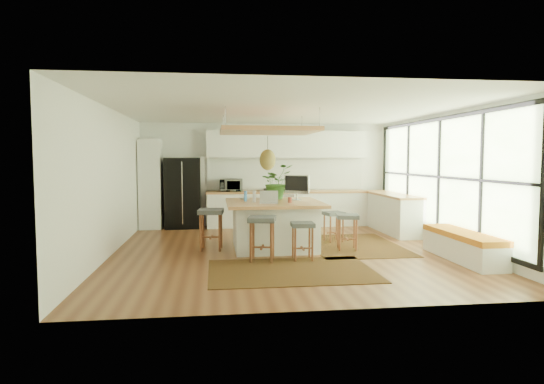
{
  "coord_description": "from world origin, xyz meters",
  "views": [
    {
      "loc": [
        -1.35,
        -8.6,
        1.78
      ],
      "look_at": [
        -0.2,
        0.5,
        1.1
      ],
      "focal_mm": 30.12,
      "sensor_mm": 36.0,
      "label": 1
    }
  ],
  "objects": [
    {
      "name": "island",
      "position": [
        -0.19,
        0.28,
        0.47
      ],
      "size": [
        1.85,
        1.85,
        0.93
      ],
      "primitive_type": null,
      "color": "#AC6C3D",
      "rests_on": "floor"
    },
    {
      "name": "fridge",
      "position": [
        -2.15,
        3.2,
        0.93
      ],
      "size": [
        0.91,
        0.71,
        1.79
      ],
      "primitive_type": null,
      "rotation": [
        0.0,
        0.0,
        0.02
      ],
      "color": "black",
      "rests_on": "floor"
    },
    {
      "name": "wall_left",
      "position": [
        -3.25,
        0.0,
        1.35
      ],
      "size": [
        0.0,
        7.0,
        7.0
      ],
      "primitive_type": "plane",
      "rotation": [
        1.57,
        0.0,
        1.57
      ],
      "color": "white",
      "rests_on": "ground"
    },
    {
      "name": "island_bottle_1",
      "position": [
        -0.59,
        0.13,
        1.03
      ],
      "size": [
        0.07,
        0.07,
        0.19
      ],
      "primitive_type": "cylinder",
      "color": "silver",
      "rests_on": "island"
    },
    {
      "name": "right_counter_top",
      "position": [
        2.93,
        2.0,
        0.9
      ],
      "size": [
        0.64,
        2.54,
        0.05
      ],
      "primitive_type": "cube",
      "color": "#AC6C3D",
      "rests_on": "right_counter_base"
    },
    {
      "name": "stool_right_back",
      "position": [
        1.15,
        0.76,
        0.35
      ],
      "size": [
        0.45,
        0.45,
        0.65
      ],
      "primitive_type": null,
      "rotation": [
        0.0,
        0.0,
        1.78
      ],
      "color": "#3F4246",
      "rests_on": "floor"
    },
    {
      "name": "back_counter_base",
      "position": [
        0.55,
        3.18,
        0.44
      ],
      "size": [
        4.2,
        0.6,
        0.88
      ],
      "primitive_type": "cube",
      "color": "white",
      "rests_on": "floor"
    },
    {
      "name": "upper_cabinets",
      "position": [
        0.55,
        3.32,
        2.15
      ],
      "size": [
        4.2,
        0.34,
        0.7
      ],
      "primitive_type": "cube",
      "color": "white",
      "rests_on": "wall_back"
    },
    {
      "name": "rug_near",
      "position": [
        -0.16,
        -1.6,
        0.01
      ],
      "size": [
        2.6,
        1.8,
        0.01
      ],
      "primitive_type": "cube",
      "color": "black",
      "rests_on": "floor"
    },
    {
      "name": "stool_near_right",
      "position": [
        0.17,
        -0.84,
        0.35
      ],
      "size": [
        0.41,
        0.41,
        0.66
      ],
      "primitive_type": null,
      "rotation": [
        0.0,
        0.0,
        -0.04
      ],
      "color": "#3F4246",
      "rests_on": "floor"
    },
    {
      "name": "right_counter_base",
      "position": [
        2.93,
        2.0,
        0.44
      ],
      "size": [
        0.6,
        2.5,
        0.88
      ],
      "primitive_type": "cube",
      "color": "white",
      "rests_on": "floor"
    },
    {
      "name": "laptop",
      "position": [
        -0.35,
        -0.18,
        1.05
      ],
      "size": [
        0.39,
        0.41,
        0.26
      ],
      "primitive_type": null,
      "rotation": [
        0.0,
        0.0,
        -0.14
      ],
      "color": "#A5A5AA",
      "rests_on": "island"
    },
    {
      "name": "microwave",
      "position": [
        -0.92,
        3.19,
        1.12
      ],
      "size": [
        0.59,
        0.34,
        0.39
      ],
      "primitive_type": "imported",
      "rotation": [
        0.0,
        0.0,
        -0.04
      ],
      "color": "#A5A5AA",
      "rests_on": "back_counter_top"
    },
    {
      "name": "pantry",
      "position": [
        -2.95,
        3.18,
        1.12
      ],
      "size": [
        0.55,
        0.6,
        2.25
      ],
      "primitive_type": "cube",
      "color": "white",
      "rests_on": "floor"
    },
    {
      "name": "wall_right",
      "position": [
        3.25,
        0.0,
        1.35
      ],
      "size": [
        0.0,
        7.0,
        7.0
      ],
      "primitive_type": "plane",
      "rotation": [
        1.57,
        0.0,
        -1.57
      ],
      "color": "white",
      "rests_on": "ground"
    },
    {
      "name": "backsplash",
      "position": [
        0.55,
        3.48,
        1.35
      ],
      "size": [
        4.2,
        0.02,
        0.8
      ],
      "primitive_type": "cube",
      "color": "white",
      "rests_on": "wall_back"
    },
    {
      "name": "rug_right",
      "position": [
        1.47,
        0.35,
        0.01
      ],
      "size": [
        1.8,
        2.6,
        0.01
      ],
      "primitive_type": "cube",
      "color": "black",
      "rests_on": "floor"
    },
    {
      "name": "wall_back",
      "position": [
        0.0,
        3.5,
        1.35
      ],
      "size": [
        6.5,
        0.0,
        6.5
      ],
      "primitive_type": "plane",
      "rotation": [
        1.57,
        0.0,
        0.0
      ],
      "color": "white",
      "rests_on": "ground"
    },
    {
      "name": "back_counter_top",
      "position": [
        0.55,
        3.18,
        0.9
      ],
      "size": [
        4.24,
        0.64,
        0.05
      ],
      "primitive_type": "cube",
      "color": "#AC6C3D",
      "rests_on": "back_counter_base"
    },
    {
      "name": "range",
      "position": [
        0.3,
        3.18,
        0.5
      ],
      "size": [
        0.76,
        0.62,
        1.0
      ],
      "primitive_type": null,
      "color": "#A5A5AA",
      "rests_on": "floor"
    },
    {
      "name": "island_plant",
      "position": [
        -0.08,
        0.81,
        1.21
      ],
      "size": [
        0.94,
        0.96,
        0.56
      ],
      "primitive_type": "imported",
      "rotation": [
        0.0,
        0.0,
        0.57
      ],
      "color": "#1E4C19",
      "rests_on": "island"
    },
    {
      "name": "ceiling_panel",
      "position": [
        -0.3,
        0.4,
        2.05
      ],
      "size": [
        1.86,
        1.86,
        0.8
      ],
      "primitive_type": null,
      "color": "#AC6C3D",
      "rests_on": "ceiling"
    },
    {
      "name": "floor",
      "position": [
        0.0,
        0.0,
        0.0
      ],
      "size": [
        7.0,
        7.0,
        0.0
      ],
      "primitive_type": "plane",
      "color": "brown",
      "rests_on": "ground"
    },
    {
      "name": "island_bottle_0",
      "position": [
        -0.74,
        0.38,
        1.03
      ],
      "size": [
        0.07,
        0.07,
        0.19
      ],
      "primitive_type": "cylinder",
      "color": "#387FE2",
      "rests_on": "island"
    },
    {
      "name": "wall_front",
      "position": [
        0.0,
        -3.5,
        1.35
      ],
      "size": [
        6.5,
        0.0,
        6.5
      ],
      "primitive_type": "plane",
      "rotation": [
        -1.57,
        0.0,
        0.0
      ],
      "color": "white",
      "rests_on": "ground"
    },
    {
      "name": "island_bowl",
      "position": [
        -0.74,
        0.72,
        0.96
      ],
      "size": [
        0.29,
        0.29,
        0.05
      ],
      "primitive_type": "imported",
      "rotation": [
        0.0,
        0.0,
        -0.36
      ],
      "color": "white",
      "rests_on": "island"
    },
    {
      "name": "window_wall",
      "position": [
        3.22,
        0.0,
        1.4
      ],
      "size": [
        0.1,
        6.2,
        2.6
      ],
      "primitive_type": null,
      "color": "black",
      "rests_on": "wall_right"
    },
    {
      "name": "stool_left_side",
      "position": [
        -1.43,
        0.27,
        0.35
      ],
      "size": [
        0.52,
        0.52,
        0.8
      ],
      "primitive_type": null,
      "rotation": [
        0.0,
        0.0,
        -1.67
      ],
      "color": "#3F4246",
      "rests_on": "floor"
    },
    {
      "name": "island_bottle_2",
      "position": [
        0.06,
        -0.02,
        1.03
      ],
      "size": [
        0.07,
        0.07,
        0.19
      ],
      "primitive_type": "cylinder",
      "color": "brown",
      "rests_on": "island"
    },
    {
      "name": "monitor",
      "position": [
        0.31,
        0.51,
        1.19
      ],
      "size": [
        0.57,
        0.5,
        0.52
      ],
      "primitive_type": null,
      "rotation": [
        0.0,
        0.0,
        -0.65
      ],
      "color": "#A5A5AA",
      "rests_on": "island"
    },
    {
      "name": "stool_near_left",
      "position": [
        -0.54,
        -0.84,
        0.35
      ],
      "size": [
        0.55,
        0.55,
        0.78
      ],
      "primitive_type": null,
      "rotation": [
        0.0,
        0.0,
        -0.21
      ],
      "color": "#3F4246",
      "rests_on": "floor"
    },
    {
      "name": "ceiling",
      "position": [
        0.0,
        0.0,
        2.7
      ],
      "size": [
        7.0,
        7.0,
        0.0
      ],
      "primitive_type": "plane",
      "rotation": [
        3.14,
        0.0,
        0.0
      ],
      "color": "white",
      "rests_on": "ground"
    },
    {
      "name": "stool_right_front",
      "position": [
        1.2,
        -0.09,
        0.35
      ],
      "size": [
        0.48,
        0.48,
        0.7
      ],
      "primitive_type": null,
      "rotation": [
        0.0,
        0.0,
        1.39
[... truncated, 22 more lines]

